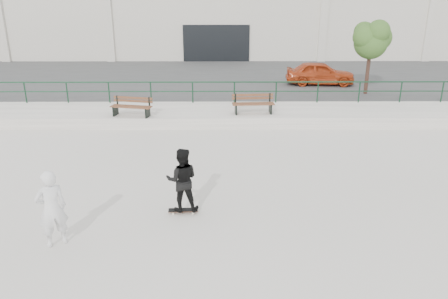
{
  "coord_description": "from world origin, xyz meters",
  "views": [
    {
      "loc": [
        0.37,
        -9.76,
        5.58
      ],
      "look_at": [
        0.45,
        2.0,
        1.29
      ],
      "focal_mm": 35.0,
      "sensor_mm": 36.0,
      "label": 1
    }
  ],
  "objects_px": {
    "red_car": "(320,73)",
    "standing_skater": "(182,180)",
    "bench_right": "(253,104)",
    "bench_left": "(132,107)",
    "skateboard": "(183,210)",
    "seated_skater": "(52,209)",
    "tree": "(372,38)"
  },
  "relations": [
    {
      "from": "standing_skater",
      "to": "seated_skater",
      "type": "bearing_deg",
      "value": 26.62
    },
    {
      "from": "bench_right",
      "to": "red_car",
      "type": "bearing_deg",
      "value": 52.05
    },
    {
      "from": "bench_right",
      "to": "seated_skater",
      "type": "bearing_deg",
      "value": -121.86
    },
    {
      "from": "skateboard",
      "to": "seated_skater",
      "type": "height_order",
      "value": "seated_skater"
    },
    {
      "from": "red_car",
      "to": "standing_skater",
      "type": "relative_size",
      "value": 2.23
    },
    {
      "from": "red_car",
      "to": "skateboard",
      "type": "bearing_deg",
      "value": 159.56
    },
    {
      "from": "bench_left",
      "to": "skateboard",
      "type": "relative_size",
      "value": 2.32
    },
    {
      "from": "tree",
      "to": "standing_skater",
      "type": "distance_m",
      "value": 15.06
    },
    {
      "from": "bench_right",
      "to": "bench_left",
      "type": "bearing_deg",
      "value": -179.19
    },
    {
      "from": "standing_skater",
      "to": "red_car",
      "type": "bearing_deg",
      "value": -116.42
    },
    {
      "from": "tree",
      "to": "skateboard",
      "type": "distance_m",
      "value": 15.23
    },
    {
      "from": "tree",
      "to": "skateboard",
      "type": "bearing_deg",
      "value": -125.41
    },
    {
      "from": "bench_right",
      "to": "red_car",
      "type": "relative_size",
      "value": 0.48
    },
    {
      "from": "bench_right",
      "to": "skateboard",
      "type": "bearing_deg",
      "value": -109.95
    },
    {
      "from": "tree",
      "to": "seated_skater",
      "type": "bearing_deg",
      "value": -130.0
    },
    {
      "from": "bench_left",
      "to": "red_car",
      "type": "xyz_separation_m",
      "value": [
        9.5,
        6.64,
        0.25
      ]
    },
    {
      "from": "red_car",
      "to": "skateboard",
      "type": "xyz_separation_m",
      "value": [
        -6.68,
        -14.49,
        -1.08
      ]
    },
    {
      "from": "tree",
      "to": "red_car",
      "type": "height_order",
      "value": "tree"
    },
    {
      "from": "red_car",
      "to": "seated_skater",
      "type": "bearing_deg",
      "value": 153.59
    },
    {
      "from": "bench_right",
      "to": "standing_skater",
      "type": "xyz_separation_m",
      "value": [
        -2.42,
        -8.25,
        0.04
      ]
    },
    {
      "from": "seated_skater",
      "to": "red_car",
      "type": "bearing_deg",
      "value": -153.24
    },
    {
      "from": "bench_left",
      "to": "tree",
      "type": "height_order",
      "value": "tree"
    },
    {
      "from": "tree",
      "to": "skateboard",
      "type": "height_order",
      "value": "tree"
    },
    {
      "from": "bench_right",
      "to": "tree",
      "type": "relative_size",
      "value": 0.49
    },
    {
      "from": "bench_right",
      "to": "seated_skater",
      "type": "xyz_separation_m",
      "value": [
        -5.25,
        -9.78,
        0.01
      ]
    },
    {
      "from": "skateboard",
      "to": "seated_skater",
      "type": "relative_size",
      "value": 0.42
    },
    {
      "from": "bench_left",
      "to": "tree",
      "type": "distance_m",
      "value": 12.45
    },
    {
      "from": "bench_right",
      "to": "tree",
      "type": "bearing_deg",
      "value": 28.37
    },
    {
      "from": "bench_left",
      "to": "skateboard",
      "type": "bearing_deg",
      "value": -58.22
    },
    {
      "from": "skateboard",
      "to": "tree",
      "type": "bearing_deg",
      "value": 51.7
    },
    {
      "from": "red_car",
      "to": "standing_skater",
      "type": "distance_m",
      "value": 15.95
    },
    {
      "from": "seated_skater",
      "to": "tree",
      "type": "bearing_deg",
      "value": -162.53
    }
  ]
}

